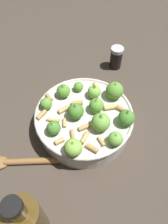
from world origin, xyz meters
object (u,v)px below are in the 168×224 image
cooking_pan (85,119)px  pepper_shaker (116,58)px  olive_oil_bottle (27,220)px  wooden_spoon (25,162)px

cooking_pan → pepper_shaker: 0.27m
olive_oil_bottle → wooden_spoon: size_ratio=0.93×
pepper_shaker → olive_oil_bottle: olive_oil_bottle is taller
cooking_pan → pepper_shaker: size_ratio=3.32×
pepper_shaker → olive_oil_bottle: 0.54m
pepper_shaker → olive_oil_bottle: size_ratio=0.40×
cooking_pan → wooden_spoon: bearing=-70.2°
cooking_pan → pepper_shaker: bearing=142.3°
cooking_pan → wooden_spoon: size_ratio=1.22×
pepper_shaker → wooden_spoon: pepper_shaker is taller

